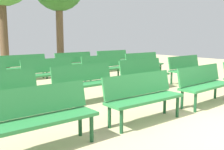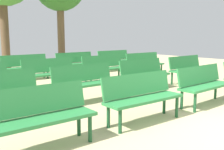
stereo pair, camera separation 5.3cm
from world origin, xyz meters
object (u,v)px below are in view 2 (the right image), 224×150
object	(u,v)px
bench_r0_c0	(38,114)
bench_r2_c2	(104,66)
bench_r2_c3	(144,63)
bench_r0_c2	(204,83)
bench_r1_c1	(85,81)
bench_r2_c1	(50,71)
bench_r3_c3	(115,59)
bench_r0_c1	(142,94)
bench_r3_c2	(76,62)
bench_r1_c3	(187,67)
bench_r3_c1	(26,66)
bench_r1_c2	(144,73)

from	to	relation	value
bench_r0_c0	bench_r2_c2	world-z (taller)	same
bench_r2_c2	bench_r2_c3	xyz separation A→B (m)	(1.95, -0.06, 0.00)
bench_r0_c2	bench_r2_c3	size ratio (longest dim) A/B	0.99
bench_r1_c1	bench_r2_c1	size ratio (longest dim) A/B	1.00
bench_r3_c3	bench_r0_c1	bearing A→B (deg)	-123.92
bench_r3_c2	bench_r2_c2	bearing A→B (deg)	-90.87
bench_r1_c3	bench_r3_c1	bearing A→B (deg)	134.68
bench_r1_c2	bench_r2_c1	bearing A→B (deg)	135.78
bench_r0_c1	bench_r3_c1	world-z (taller)	same
bench_r0_c0	bench_r2_c1	bearing A→B (deg)	62.73
bench_r1_c2	bench_r3_c1	distance (m)	4.27
bench_r3_c1	bench_r1_c1	bearing A→B (deg)	-89.39
bench_r2_c3	bench_r0_c1	bearing A→B (deg)	-134.38
bench_r1_c2	bench_r3_c1	bearing A→B (deg)	117.41
bench_r2_c1	bench_r2_c3	distance (m)	3.91
bench_r0_c1	bench_r2_c3	xyz separation A→B (m)	(4.10, 3.63, 0.00)
bench_r2_c2	bench_r3_c3	size ratio (longest dim) A/B	1.00
bench_r0_c1	bench_r2_c2	size ratio (longest dim) A/B	1.00
bench_r3_c1	bench_r3_c2	size ratio (longest dim) A/B	1.01
bench_r2_c1	bench_r3_c3	bearing A→B (deg)	25.74
bench_r3_c3	bench_r1_c2	bearing A→B (deg)	-116.59
bench_r1_c2	bench_r3_c2	bearing A→B (deg)	89.49
bench_r1_c1	bench_r3_c3	xyz separation A→B (m)	(4.16, 3.62, 0.00)
bench_r0_c2	bench_r3_c3	size ratio (longest dim) A/B	0.99
bench_r0_c0	bench_r0_c1	bearing A→B (deg)	-0.84
bench_r0_c2	bench_r1_c1	size ratio (longest dim) A/B	0.99
bench_r2_c1	bench_r1_c1	bearing A→B (deg)	-90.65
bench_r2_c3	bench_r3_c2	bearing A→B (deg)	137.69
bench_r1_c3	bench_r2_c1	xyz separation A→B (m)	(-3.87, 2.12, 0.00)
bench_r0_c0	bench_r0_c1	distance (m)	1.97
bench_r0_c0	bench_r2_c2	bearing A→B (deg)	43.85
bench_r0_c0	bench_r2_c2	xyz separation A→B (m)	(4.12, 3.56, 0.00)
bench_r1_c3	bench_r2_c3	size ratio (longest dim) A/B	0.99
bench_r2_c2	bench_r3_c3	distance (m)	2.74
bench_r0_c0	bench_r0_c1	world-z (taller)	same
bench_r1_c1	bench_r0_c2	bearing A→B (deg)	-43.08
bench_r1_c2	bench_r3_c2	xyz separation A→B (m)	(0.15, 3.72, 0.00)
bench_r2_c2	bench_r3_c3	xyz separation A→B (m)	(2.07, 1.79, 0.00)
bench_r1_c1	bench_r1_c2	bearing A→B (deg)	2.96
bench_r1_c3	bench_r3_c2	bearing A→B (deg)	116.19
bench_r0_c2	bench_r3_c1	size ratio (longest dim) A/B	0.99
bench_r1_c1	bench_r3_c3	distance (m)	5.52
bench_r1_c2	bench_r2_c3	world-z (taller)	same
bench_r2_c3	bench_r3_c2	xyz separation A→B (m)	(-1.85, 1.94, 0.00)
bench_r0_c2	bench_r2_c1	bearing A→B (deg)	114.73
bench_r1_c2	bench_r3_c2	size ratio (longest dim) A/B	1.00
bench_r1_c1	bench_r1_c3	distance (m)	4.01
bench_r1_c1	bench_r0_c0	bearing A→B (deg)	-136.15
bench_r0_c2	bench_r1_c3	xyz separation A→B (m)	(2.13, 1.82, 0.00)
bench_r3_c2	bench_r1_c2	bearing A→B (deg)	-90.16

